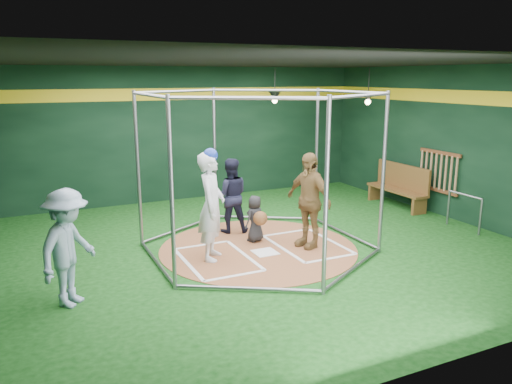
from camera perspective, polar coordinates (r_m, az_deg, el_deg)
name	(u,v)px	position (r m, az deg, el deg)	size (l,w,h in m)	color
room_shell	(258,159)	(9.28, 0.24, 3.82)	(10.10, 9.10, 3.53)	#0C380C
clay_disc	(258,248)	(9.71, 0.25, -6.42)	(3.80, 3.80, 0.01)	#945836
home_plate	(265,252)	(9.45, 1.04, -6.90)	(0.43, 0.43, 0.01)	white
batter_box_left	(217,259)	(9.14, -4.49, -7.66)	(1.17, 1.77, 0.01)	white
batter_box_right	(307,244)	(9.93, 5.86, -5.98)	(1.17, 1.77, 0.01)	white
batting_cage	(258,172)	(9.32, 0.26, 2.27)	(4.05, 4.67, 3.00)	gray
bat_rack	(438,171)	(12.59, 20.11, 2.23)	(0.07, 1.25, 0.98)	brown
pendant_lamp_near	(275,96)	(13.37, 2.16, 10.90)	(0.34, 0.34, 0.90)	black
pendant_lamp_far	(368,97)	(12.99, 12.69, 10.54)	(0.34, 0.34, 0.90)	black
batter_figure	(211,205)	(8.91, -5.12, -1.50)	(0.76, 0.85, 2.02)	silver
visitor_leopard	(309,200)	(9.60, 6.03, -0.93)	(1.08, 0.45, 1.85)	#A37E45
catcher_figure	(256,218)	(9.93, -0.03, -3.04)	(0.54, 0.62, 0.94)	black
umpire	(230,195)	(10.50, -2.96, -0.40)	(0.77, 0.60, 1.58)	black
bystander_blue	(68,248)	(7.63, -20.69, -6.01)	(1.12, 0.64, 1.73)	#8EA6BC
dugout_bench	(399,185)	(13.18, 16.07, 0.76)	(0.43, 1.86, 1.08)	brown
steel_railing	(465,206)	(11.64, 22.73, -1.48)	(0.05, 0.92, 0.79)	gray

